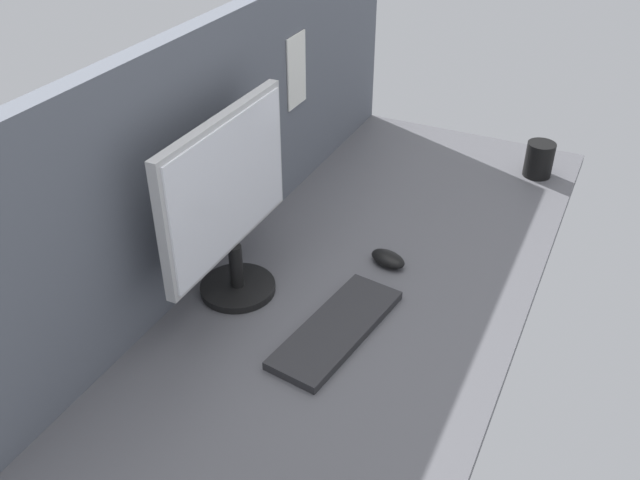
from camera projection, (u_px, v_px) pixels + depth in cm
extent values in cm
cube|color=#515156|center=(366.00, 275.00, 173.10)|extent=(180.00, 80.00, 3.00)
cube|color=#565B66|center=(229.00, 134.00, 169.39)|extent=(180.00, 5.00, 59.18)
cube|color=white|center=(297.00, 71.00, 187.91)|extent=(10.26, 0.40, 19.92)
cylinder|color=black|center=(238.00, 287.00, 164.97)|extent=(18.00, 18.00, 1.80)
cylinder|color=black|center=(236.00, 266.00, 161.42)|extent=(3.20, 3.20, 11.00)
cube|color=#B7B7B7|center=(225.00, 185.00, 149.85)|extent=(46.12, 2.40, 31.98)
cube|color=white|center=(231.00, 186.00, 149.35)|extent=(43.72, 0.60, 29.58)
cube|color=#262628|center=(337.00, 328.00, 152.48)|extent=(38.45, 18.01, 2.00)
ellipsoid|color=black|center=(388.00, 259.00, 173.51)|extent=(8.15, 10.81, 3.40)
cylinder|color=black|center=(539.00, 159.00, 210.94)|extent=(8.58, 8.58, 10.80)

